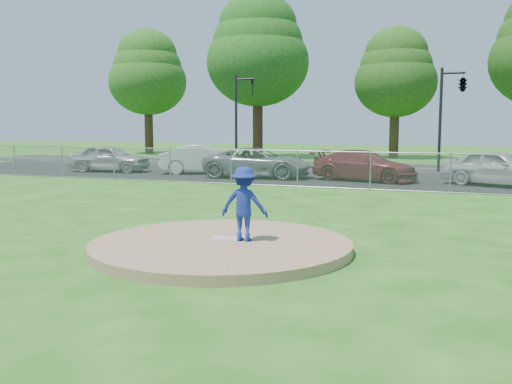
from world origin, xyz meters
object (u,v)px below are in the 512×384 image
(traffic_signal_center, at_px, (461,86))
(parked_car_white, at_px, (205,159))
(tree_far_left, at_px, (148,72))
(parked_car_darkred, at_px, (364,166))
(tree_center, at_px, (396,72))
(parked_car_gray, at_px, (258,163))
(traffic_signal_left, at_px, (240,111))
(traffic_cone, at_px, (255,170))
(parked_car_silver, at_px, (109,158))
(parked_car_pearl, at_px, (498,168))
(pitcher, at_px, (244,204))
(tree_left, at_px, (258,50))

(traffic_signal_center, height_order, parked_car_white, traffic_signal_center)
(tree_far_left, xyz_separation_m, parked_car_darkred, (22.13, -17.50, -6.35))
(tree_center, height_order, parked_car_gray, tree_center)
(traffic_signal_left, bearing_deg, traffic_signal_center, -0.00)
(traffic_signal_center, xyz_separation_m, parked_car_gray, (-8.96, -6.77, -3.88))
(tree_far_left, xyz_separation_m, traffic_cone, (16.73, -17.43, -6.72))
(parked_car_silver, xyz_separation_m, parked_car_pearl, (19.54, -0.27, 0.02))
(tree_far_left, xyz_separation_m, traffic_signal_center, (25.97, -11.00, -2.45))
(tree_center, height_order, parked_car_darkred, tree_center)
(parked_car_pearl, bearing_deg, traffic_signal_left, 88.21)
(pitcher, bearing_deg, traffic_signal_center, -104.19)
(traffic_cone, height_order, parked_car_silver, parked_car_silver)
(tree_far_left, relative_size, traffic_signal_left, 1.92)
(parked_car_silver, bearing_deg, pitcher, -145.55)
(tree_center, relative_size, parked_car_darkred, 2.03)
(parked_car_gray, bearing_deg, tree_far_left, 37.96)
(tree_left, bearing_deg, parked_car_pearl, -43.16)
(traffic_cone, bearing_deg, parked_car_silver, -179.79)
(tree_far_left, relative_size, tree_center, 1.09)
(tree_left, distance_m, parked_car_white, 16.73)
(traffic_signal_center, bearing_deg, tree_far_left, 157.04)
(tree_left, xyz_separation_m, traffic_signal_center, (14.97, -9.00, -3.63))
(tree_far_left, height_order, traffic_signal_center, tree_far_left)
(pitcher, distance_m, parked_car_darkred, 15.28)
(parked_car_white, bearing_deg, tree_far_left, 20.04)
(traffic_signal_left, height_order, pitcher, traffic_signal_left)
(tree_far_left, height_order, tree_center, tree_far_left)
(pitcher, xyz_separation_m, parked_car_gray, (-5.42, 15.01, -0.24))
(traffic_signal_left, relative_size, traffic_cone, 8.61)
(parked_car_pearl, bearing_deg, traffic_cone, 111.47)
(tree_far_left, xyz_separation_m, traffic_signal_left, (13.24, -11.00, -3.70))
(tree_far_left, bearing_deg, parked_car_darkred, -38.34)
(tree_left, relative_size, parked_car_white, 2.74)
(parked_car_silver, bearing_deg, traffic_cone, -98.15)
(tree_far_left, distance_m, parked_car_silver, 20.31)
(parked_car_darkred, bearing_deg, parked_car_pearl, -80.32)
(pitcher, bearing_deg, parked_car_gray, -75.09)
(traffic_cone, distance_m, parked_car_silver, 8.51)
(parked_car_silver, bearing_deg, parked_car_darkred, -98.54)
(tree_center, relative_size, parked_car_gray, 1.89)
(pitcher, relative_size, parked_car_white, 0.34)
(parked_car_pearl, bearing_deg, parked_car_silver, 112.25)
(parked_car_gray, bearing_deg, pitcher, -165.93)
(tree_left, xyz_separation_m, parked_car_darkred, (11.13, -15.50, -7.53))
(traffic_signal_left, bearing_deg, parked_car_gray, -60.89)
(traffic_signal_left, bearing_deg, parked_car_darkred, -36.18)
(traffic_cone, bearing_deg, parked_car_pearl, -1.58)
(tree_left, distance_m, parked_car_gray, 18.47)
(tree_left, distance_m, tree_center, 10.59)
(parked_car_white, bearing_deg, parked_car_pearl, -113.16)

